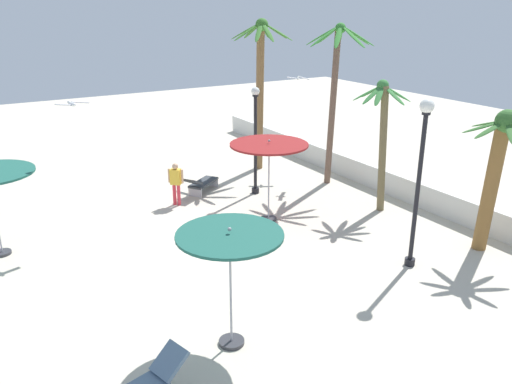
% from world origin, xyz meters
% --- Properties ---
extents(ground_plane, '(56.00, 56.00, 0.00)m').
position_xyz_m(ground_plane, '(0.00, 0.00, 0.00)').
color(ground_plane, beige).
extents(boundary_wall, '(25.20, 0.30, 0.86)m').
position_xyz_m(boundary_wall, '(0.00, 9.53, 0.43)').
color(boundary_wall, silver).
rests_on(boundary_wall, ground_plane).
extents(patio_umbrella_0, '(2.49, 2.49, 2.73)m').
position_xyz_m(patio_umbrella_0, '(-0.78, 4.28, 2.40)').
color(patio_umbrella_0, '#333338').
rests_on(patio_umbrella_0, ground_plane).
extents(patio_umbrella_2, '(2.14, 2.14, 2.67)m').
position_xyz_m(patio_umbrella_2, '(4.47, 0.05, 2.29)').
color(patio_umbrella_2, '#333338').
rests_on(patio_umbrella_2, ground_plane).
extents(palm_tree_0, '(2.51, 2.51, 6.10)m').
position_xyz_m(palm_tree_0, '(-2.63, 8.33, 3.92)').
color(palm_tree_0, brown).
rests_on(palm_tree_0, ground_plane).
extents(palm_tree_1, '(2.23, 2.24, 4.14)m').
position_xyz_m(palm_tree_1, '(4.33, 8.42, 2.61)').
color(palm_tree_1, brown).
rests_on(palm_tree_1, ground_plane).
extents(palm_tree_2, '(2.58, 2.58, 6.20)m').
position_xyz_m(palm_tree_2, '(-5.78, 7.01, 3.83)').
color(palm_tree_2, brown).
rests_on(palm_tree_2, ground_plane).
extents(palm_tree_3, '(1.91, 1.91, 4.43)m').
position_xyz_m(palm_tree_3, '(0.25, 8.08, 2.86)').
color(palm_tree_3, brown).
rests_on(palm_tree_3, ground_plane).
extents(lamp_post_1, '(0.36, 0.36, 4.55)m').
position_xyz_m(lamp_post_1, '(3.89, 5.91, 2.75)').
color(lamp_post_1, black).
rests_on(lamp_post_1, ground_plane).
extents(lamp_post_2, '(0.30, 0.30, 3.97)m').
position_xyz_m(lamp_post_2, '(-3.24, 5.26, 2.16)').
color(lamp_post_2, black).
rests_on(lamp_post_2, ground_plane).
extents(lounge_chair_0, '(1.52, 1.83, 0.82)m').
position_xyz_m(lounge_chair_0, '(-4.29, 3.48, 0.40)').
color(lounge_chair_0, '#B7B7BC').
rests_on(lounge_chair_0, ground_plane).
extents(guest_1, '(0.42, 0.43, 1.54)m').
position_xyz_m(guest_1, '(-3.62, 2.24, 0.92)').
color(guest_1, '#D8333F').
rests_on(guest_1, ground_plane).
extents(seagull_0, '(0.78, 0.74, 0.16)m').
position_xyz_m(seagull_0, '(-4.07, 9.50, 5.75)').
color(seagull_0, white).
extents(seagull_1, '(0.64, 0.85, 0.15)m').
position_xyz_m(seagull_1, '(-4.90, 8.28, 3.88)').
color(seagull_1, white).
extents(seagull_2, '(0.42, 0.99, 0.14)m').
position_xyz_m(seagull_2, '(-2.50, -1.18, 4.10)').
color(seagull_2, white).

